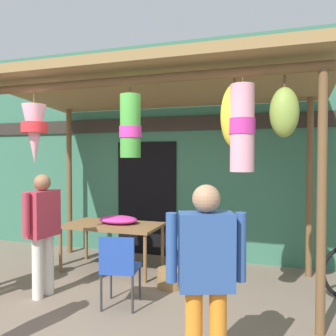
{
  "coord_description": "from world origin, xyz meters",
  "views": [
    {
      "loc": [
        2.04,
        -3.64,
        1.72
      ],
      "look_at": [
        0.45,
        1.1,
        1.57
      ],
      "focal_mm": 37.41,
      "sensor_mm": 36.0,
      "label": 1
    }
  ],
  "objects": [
    {
      "name": "flower_heap_on_table",
      "position": [
        -0.38,
        1.19,
        0.77
      ],
      "size": [
        0.61,
        0.43,
        0.12
      ],
      "color": "#D13399",
      "rests_on": "display_table"
    },
    {
      "name": "folding_chair",
      "position": [
        0.26,
        -0.08,
        0.5
      ],
      "size": [
        0.47,
        0.47,
        0.84
      ],
      "color": "#2347A8",
      "rests_on": "ground_plane"
    },
    {
      "name": "passerby_at_right",
      "position": [
        1.49,
        -1.13,
        0.89
      ],
      "size": [
        0.56,
        0.35,
        1.53
      ],
      "color": "orange",
      "rests_on": "ground_plane"
    },
    {
      "name": "shop_facade",
      "position": [
        -0.0,
        2.24,
        1.86
      ],
      "size": [
        10.55,
        0.29,
        3.71
      ],
      "color": "#387056",
      "rests_on": "ground_plane"
    },
    {
      "name": "market_stall_canopy",
      "position": [
        0.41,
        0.74,
        2.54
      ],
      "size": [
        4.53,
        2.27,
        2.86
      ],
      "color": "brown",
      "rests_on": "ground_plane"
    },
    {
      "name": "ground_plane",
      "position": [
        0.0,
        0.0,
        0.0
      ],
      "size": [
        30.0,
        30.0,
        0.0
      ],
      "primitive_type": "plane",
      "color": "#756656"
    },
    {
      "name": "wicker_basket_by_table",
      "position": [
        0.6,
        0.73,
        0.12
      ],
      "size": [
        0.36,
        0.36,
        0.24
      ],
      "primitive_type": "cylinder",
      "color": "olive",
      "rests_on": "ground_plane"
    },
    {
      "name": "vendor_in_orange",
      "position": [
        -0.8,
        -0.06,
        0.89
      ],
      "size": [
        0.27,
        0.59,
        1.52
      ],
      "color": "silver",
      "rests_on": "ground_plane"
    },
    {
      "name": "display_table",
      "position": [
        -0.46,
        1.13,
        0.64
      ],
      "size": [
        1.47,
        0.82,
        0.7
      ],
      "color": "brown",
      "rests_on": "ground_plane"
    }
  ]
}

